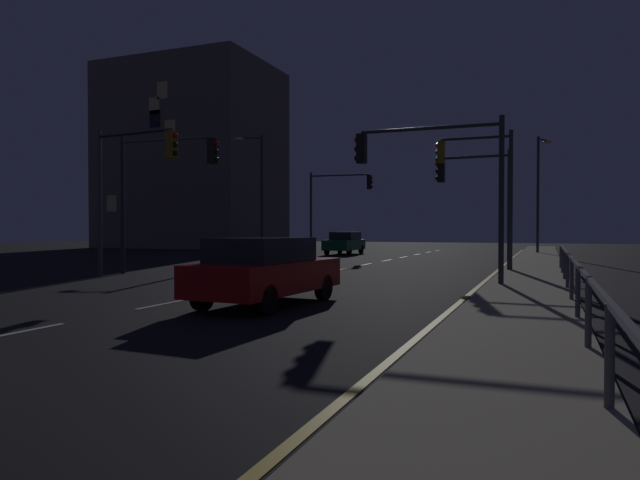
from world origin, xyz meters
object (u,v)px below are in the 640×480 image
at_px(traffic_light_far_right, 337,196).
at_px(traffic_light_near_right, 431,166).
at_px(street_lamp_corner, 258,185).
at_px(traffic_light_far_center, 131,172).
at_px(street_lamp_far_end, 540,185).
at_px(car_oncoming, 345,243).
at_px(traffic_light_mid_left, 163,175).
at_px(traffic_light_mid_right, 475,186).
at_px(car, 266,270).
at_px(building_distant, 193,158).
at_px(traffic_light_overhead_east, 479,174).

bearing_deg(traffic_light_far_right, traffic_light_near_right, -62.08).
bearing_deg(street_lamp_corner, traffic_light_far_center, -81.30).
xyz_separation_m(traffic_light_far_center, street_lamp_far_end, (13.38, 26.10, 1.05)).
bearing_deg(car_oncoming, street_lamp_far_end, 21.13).
distance_m(car_oncoming, traffic_light_mid_left, 19.83).
bearing_deg(traffic_light_mid_right, car, -104.92).
relative_size(traffic_light_far_center, street_lamp_far_end, 0.68).
distance_m(car, traffic_light_mid_left, 10.40).
height_order(street_lamp_far_end, building_distant, building_distant).
xyz_separation_m(traffic_light_far_right, street_lamp_far_end, (13.00, 5.68, 0.83)).
bearing_deg(car_oncoming, traffic_light_mid_left, -91.60).
relative_size(car_oncoming, traffic_light_mid_left, 0.81).
bearing_deg(traffic_light_near_right, street_lamp_corner, 135.94).
relative_size(traffic_light_mid_left, street_lamp_far_end, 0.68).
xyz_separation_m(street_lamp_far_end, street_lamp_corner, (-15.44, -12.67, -0.52)).
bearing_deg(traffic_light_far_center, car, -30.99).
bearing_deg(traffic_light_overhead_east, car_oncoming, 128.11).
height_order(car_oncoming, traffic_light_near_right, traffic_light_near_right).
distance_m(traffic_light_near_right, street_lamp_corner, 17.54).
bearing_deg(street_lamp_far_end, traffic_light_far_right, -156.41).
height_order(traffic_light_near_right, building_distant, building_distant).
height_order(traffic_light_far_right, building_distant, building_distant).
height_order(traffic_light_far_center, building_distant, building_distant).
bearing_deg(traffic_light_far_center, traffic_light_overhead_east, 34.48).
xyz_separation_m(traffic_light_far_right, traffic_light_far_center, (-0.38, -20.43, -0.23)).
distance_m(car_oncoming, traffic_light_far_center, 21.42).
relative_size(traffic_light_overhead_east, traffic_light_far_center, 1.03).
bearing_deg(traffic_light_mid_right, traffic_light_mid_left, -151.04).
relative_size(traffic_light_mid_left, traffic_light_near_right, 1.09).
bearing_deg(car_oncoming, car, -74.58).
xyz_separation_m(car_oncoming, traffic_light_far_center, (-0.68, -21.20, 3.01)).
distance_m(car, street_lamp_far_end, 31.56).
bearing_deg(car, building_distant, 126.49).
xyz_separation_m(car, car_oncoming, (-7.14, 25.90, 0.00)).
height_order(traffic_light_mid_left, traffic_light_mid_right, traffic_light_mid_left).
bearing_deg(car, traffic_light_far_right, 106.52).
distance_m(traffic_light_mid_right, traffic_light_near_right, 6.47).
xyz_separation_m(car_oncoming, traffic_light_near_right, (9.86, -19.95, 2.90)).
bearing_deg(traffic_light_far_right, building_distant, 151.08).
relative_size(traffic_light_mid_right, street_lamp_far_end, 0.60).
bearing_deg(car_oncoming, traffic_light_far_center, -91.85).
bearing_deg(street_lamp_corner, street_lamp_far_end, 39.37).
bearing_deg(street_lamp_corner, traffic_light_overhead_east, -23.23).
relative_size(traffic_light_mid_right, street_lamp_corner, 0.66).
distance_m(traffic_light_overhead_east, street_lamp_far_end, 18.52).
bearing_deg(car, street_lamp_far_end, 79.78).
bearing_deg(street_lamp_corner, car_oncoming, 70.55).
bearing_deg(car, car_oncoming, 105.42).
height_order(car_oncoming, traffic_light_overhead_east, traffic_light_overhead_east).
distance_m(traffic_light_overhead_east, building_distant, 37.93).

